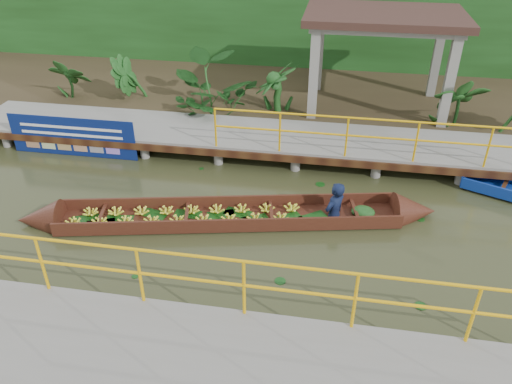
# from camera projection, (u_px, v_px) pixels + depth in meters

# --- Properties ---
(ground) EXTENTS (80.00, 80.00, 0.00)m
(ground) POSITION_uv_depth(u_px,v_px,m) (235.00, 227.00, 10.56)
(ground) COLOR #2C2F17
(ground) RESTS_ON ground
(land_strip) EXTENTS (30.00, 8.00, 0.45)m
(land_strip) POSITION_uv_depth(u_px,v_px,m) (281.00, 93.00, 16.74)
(land_strip) COLOR #322719
(land_strip) RESTS_ON ground
(far_dock) EXTENTS (16.00, 2.06, 1.66)m
(far_dock) POSITION_uv_depth(u_px,v_px,m) (262.00, 138.00, 13.19)
(far_dock) COLOR gray
(far_dock) RESTS_ON ground
(pavilion) EXTENTS (4.40, 3.00, 3.00)m
(pavilion) POSITION_uv_depth(u_px,v_px,m) (384.00, 26.00, 13.94)
(pavilion) COLOR gray
(pavilion) RESTS_ON ground
(foliage_backdrop) EXTENTS (30.00, 0.80, 4.00)m
(foliage_backdrop) POSITION_uv_depth(u_px,v_px,m) (291.00, 21.00, 17.91)
(foliage_backdrop) COLOR #183D13
(foliage_backdrop) RESTS_ON ground
(vendor_boat) EXTENTS (8.94, 2.71, 1.97)m
(vendor_boat) POSITION_uv_depth(u_px,v_px,m) (242.00, 212.00, 10.66)
(vendor_boat) COLOR #39180F
(vendor_boat) RESTS_ON ground
(blue_banner) EXTENTS (3.47, 0.04, 1.08)m
(blue_banner) POSITION_uv_depth(u_px,v_px,m) (72.00, 137.00, 13.05)
(blue_banner) COLOR navy
(blue_banner) RESTS_ON ground
(tropical_plants) EXTENTS (14.07, 1.07, 1.34)m
(tropical_plants) POSITION_uv_depth(u_px,v_px,m) (268.00, 90.00, 14.44)
(tropical_plants) COLOR #183D13
(tropical_plants) RESTS_ON ground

